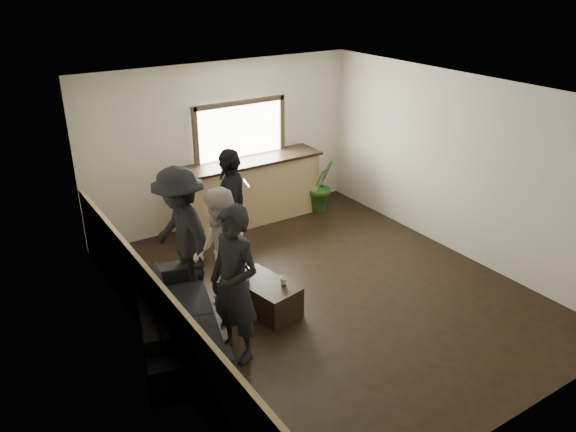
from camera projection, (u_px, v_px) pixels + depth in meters
ground at (325, 291)px, 7.92m from camera, size 5.00×6.00×0.01m
room_shell at (280, 207)px, 6.96m from camera, size 5.01×6.01×2.80m
bar_counter at (249, 187)px, 9.88m from camera, size 2.70×0.68×2.13m
sofa at (178, 316)px, 6.78m from camera, size 1.50×2.48×0.68m
coffee_table at (265, 296)px, 7.43m from camera, size 0.69×1.02×0.42m
cup_a at (246, 277)px, 7.37m from camera, size 0.15×0.15×0.10m
cup_b at (284, 281)px, 7.29m from camera, size 0.12×0.12×0.09m
potted_plant at (321, 185)px, 10.38m from camera, size 0.62×0.53×1.00m
person_a at (234, 285)px, 6.26m from camera, size 0.63×0.79×1.89m
person_b at (220, 256)px, 7.02m from camera, size 0.93×1.04×1.77m
person_c at (181, 236)px, 7.41m from camera, size 0.76×1.26×1.89m
person_d at (232, 210)px, 8.17m from camera, size 0.94×1.19×1.89m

